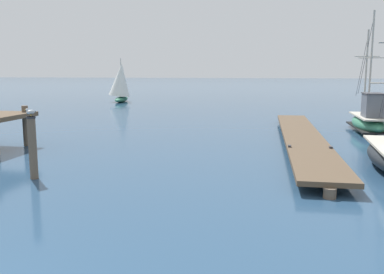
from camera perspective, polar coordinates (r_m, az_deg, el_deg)
The scene contains 5 objects.
floating_dock at distance 20.92m, azimuth 14.79°, elevation 0.10°, with size 2.14×18.19×0.53m.
fishing_boat_1 at distance 25.98m, azimuth 22.96°, elevation 2.17°, with size 1.59×6.60×6.85m.
mooring_piling at distance 14.49m, azimuth -20.91°, elevation -1.25°, with size 0.30×0.30×2.05m.
perched_seagull at distance 14.35m, azimuth -21.14°, elevation 3.23°, with size 0.26×0.35×0.26m.
distant_sailboat at distance 47.98m, azimuth -9.71°, elevation 7.38°, with size 3.01×4.79×4.87m.
Camera 1 is at (5.14, -3.65, 3.50)m, focal length 39.11 mm.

